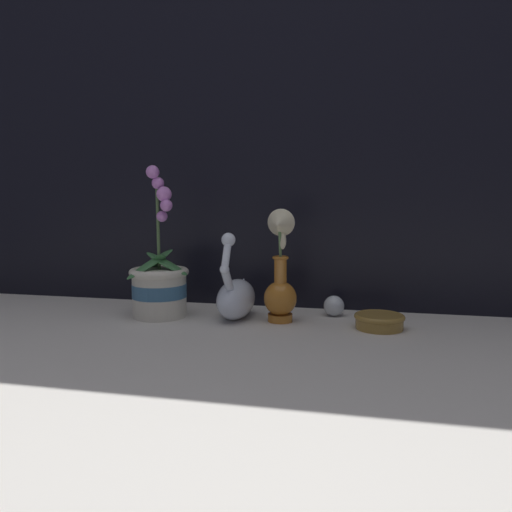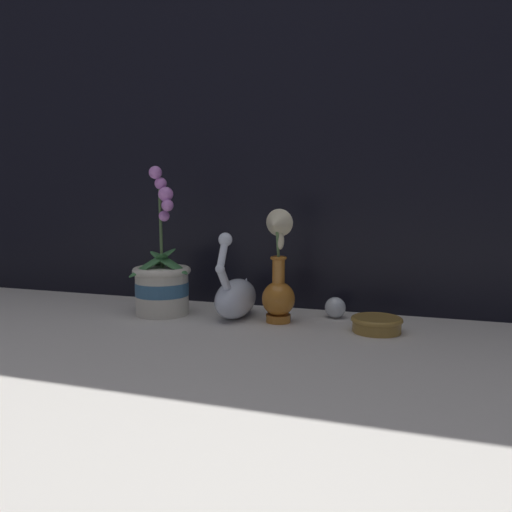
# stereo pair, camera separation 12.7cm
# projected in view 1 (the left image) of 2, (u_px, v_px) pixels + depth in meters

# --- Properties ---
(ground_plane) EXTENTS (2.80, 2.80, 0.00)m
(ground_plane) POSITION_uv_depth(u_px,v_px,m) (253.00, 331.00, 1.15)
(ground_plane) COLOR beige
(window_backdrop) EXTENTS (2.80, 0.03, 1.20)m
(window_backdrop) POSITION_uv_depth(u_px,v_px,m) (276.00, 90.00, 1.37)
(window_backdrop) COLOR black
(window_backdrop) RESTS_ON ground_plane
(orchid_potted_plant) EXTENTS (0.17, 0.16, 0.39)m
(orchid_potted_plant) POSITION_uv_depth(u_px,v_px,m) (159.00, 284.00, 1.29)
(orchid_potted_plant) COLOR beige
(orchid_potted_plant) RESTS_ON ground_plane
(swan_figurine) EXTENTS (0.09, 0.22, 0.22)m
(swan_figurine) POSITION_uv_depth(u_px,v_px,m) (236.00, 296.00, 1.27)
(swan_figurine) COLOR silver
(swan_figurine) RESTS_ON ground_plane
(blue_vase) EXTENTS (0.08, 0.10, 0.28)m
(blue_vase) POSITION_uv_depth(u_px,v_px,m) (280.00, 277.00, 1.22)
(blue_vase) COLOR #B26B23
(blue_vase) RESTS_ON ground_plane
(glass_sphere) EXTENTS (0.05, 0.05, 0.05)m
(glass_sphere) POSITION_uv_depth(u_px,v_px,m) (334.00, 306.00, 1.30)
(glass_sphere) COLOR silver
(glass_sphere) RESTS_ON ground_plane
(amber_dish) EXTENTS (0.12, 0.12, 0.03)m
(amber_dish) POSITION_uv_depth(u_px,v_px,m) (379.00, 320.00, 1.17)
(amber_dish) COLOR olive
(amber_dish) RESTS_ON ground_plane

